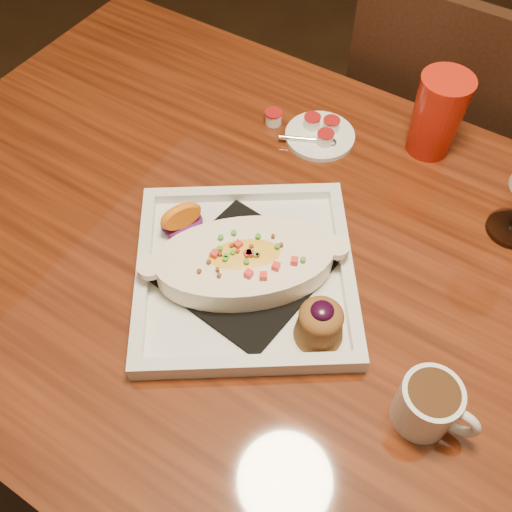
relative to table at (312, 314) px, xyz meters
The scene contains 8 objects.
floor 0.65m from the table, ahead, with size 7.00×7.00×0.00m, color black.
table is the anchor object (origin of this frame).
chair_far 0.65m from the table, 90.00° to the left, with size 0.42×0.42×0.93m.
plate 0.16m from the table, 147.65° to the right, with size 0.44×0.44×0.08m.
coffee_mug 0.28m from the table, 27.37° to the right, with size 0.10×0.07×0.08m.
saucer 0.32m from the table, 118.00° to the left, with size 0.12×0.12×0.08m.
creamer_loose 0.37m from the table, 131.94° to the left, with size 0.03×0.03×0.03m.
red_tumbler 0.39m from the table, 85.33° to the left, with size 0.09×0.09×0.15m, color red.
Camera 1 is at (0.17, -0.43, 1.46)m, focal length 40.00 mm.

